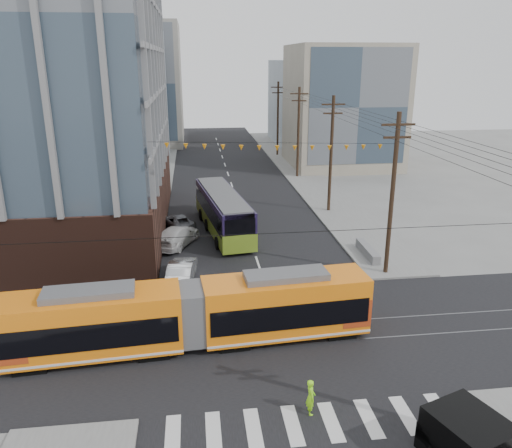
{
  "coord_description": "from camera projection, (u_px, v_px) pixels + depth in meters",
  "views": [
    {
      "loc": [
        -4.36,
        -19.28,
        14.08
      ],
      "look_at": [
        -0.62,
        10.22,
        4.26
      ],
      "focal_mm": 35.0,
      "sensor_mm": 36.0,
      "label": 1
    }
  ],
  "objects": [
    {
      "name": "ground",
      "position": [
        297.0,
        379.0,
        23.1
      ],
      "size": [
        160.0,
        160.0,
        0.0
      ],
      "primitive_type": "plane",
      "color": "slate"
    },
    {
      "name": "bg_bldg_nw_near",
      "position": [
        97.0,
        99.0,
        67.23
      ],
      "size": [
        18.0,
        16.0,
        18.0
      ],
      "primitive_type": "cube",
      "color": "#8C99A5",
      "rests_on": "ground"
    },
    {
      "name": "bg_bldg_ne_near",
      "position": [
        342.0,
        107.0,
        67.72
      ],
      "size": [
        14.0,
        14.0,
        16.0
      ],
      "primitive_type": "cube",
      "color": "gray",
      "rests_on": "ground"
    },
    {
      "name": "bg_bldg_nw_far",
      "position": [
        134.0,
        84.0,
        86.12
      ],
      "size": [
        16.0,
        18.0,
        20.0
      ],
      "primitive_type": "cube",
      "color": "gray",
      "rests_on": "ground"
    },
    {
      "name": "bg_bldg_ne_far",
      "position": [
        320.0,
        102.0,
        87.11
      ],
      "size": [
        16.0,
        16.0,
        14.0
      ],
      "primitive_type": "cube",
      "color": "#8C99A5",
      "rests_on": "ground"
    },
    {
      "name": "utility_pole_far",
      "position": [
        278.0,
        119.0,
        75.14
      ],
      "size": [
        0.3,
        0.3,
        11.0
      ],
      "primitive_type": "cylinder",
      "color": "black",
      "rests_on": "ground"
    },
    {
      "name": "streetcar",
      "position": [
        192.0,
        315.0,
        25.28
      ],
      "size": [
        18.52,
        3.98,
        3.54
      ],
      "primitive_type": null,
      "rotation": [
        0.0,
        0.0,
        0.08
      ],
      "color": "orange",
      "rests_on": "ground"
    },
    {
      "name": "city_bus",
      "position": [
        223.0,
        212.0,
        42.45
      ],
      "size": [
        4.43,
        12.68,
        3.52
      ],
      "primitive_type": null,
      "rotation": [
        0.0,
        0.0,
        0.14
      ],
      "color": "#21163C",
      "rests_on": "ground"
    },
    {
      "name": "parked_car_silver",
      "position": [
        182.0,
        271.0,
        33.1
      ],
      "size": [
        2.14,
        4.71,
        1.5
      ],
      "primitive_type": "imported",
      "rotation": [
        0.0,
        0.0,
        3.02
      ],
      "color": "#AAACAE",
      "rests_on": "ground"
    },
    {
      "name": "parked_car_white",
      "position": [
        177.0,
        236.0,
        39.55
      ],
      "size": [
        4.11,
        5.73,
        1.54
      ],
      "primitive_type": "imported",
      "rotation": [
        0.0,
        0.0,
        2.73
      ],
      "color": "silver",
      "rests_on": "ground"
    },
    {
      "name": "parked_car_grey",
      "position": [
        178.0,
        221.0,
        43.71
      ],
      "size": [
        3.41,
        4.73,
        1.2
      ],
      "primitive_type": "imported",
      "rotation": [
        0.0,
        0.0,
        3.51
      ],
      "color": "#55575D",
      "rests_on": "ground"
    },
    {
      "name": "pedestrian",
      "position": [
        311.0,
        397.0,
        20.64
      ],
      "size": [
        0.4,
        0.59,
        1.6
      ],
      "primitive_type": "imported",
      "rotation": [
        0.0,
        0.0,
        1.54
      ],
      "color": "#97FF19",
      "rests_on": "ground"
    },
    {
      "name": "jersey_barrier",
      "position": [
        368.0,
        252.0,
        37.28
      ],
      "size": [
        0.97,
        4.03,
        0.8
      ],
      "primitive_type": "cube",
      "rotation": [
        0.0,
        0.0,
        -0.02
      ],
      "color": "gray",
      "rests_on": "ground"
    }
  ]
}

